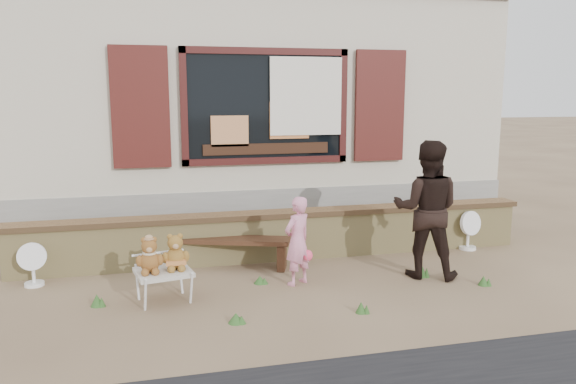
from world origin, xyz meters
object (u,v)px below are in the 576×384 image
object	(u,v)px
bench	(230,246)
folding_chair	(163,273)
teddy_bear_right	(175,251)
child	(297,241)
adult	(427,209)
teddy_bear_left	(150,254)

from	to	relation	value
bench	folding_chair	distance (m)	1.36
bench	folding_chair	world-z (taller)	bench
bench	teddy_bear_right	world-z (taller)	teddy_bear_right
child	teddy_bear_right	bearing A→B (deg)	-24.92
bench	child	world-z (taller)	child
bench	adult	bearing A→B (deg)	-2.24
teddy_bear_right	adult	bearing A→B (deg)	-9.45
folding_chair	adult	world-z (taller)	adult
teddy_bear_left	teddy_bear_right	bearing A→B (deg)	-0.00
bench	teddy_bear_left	bearing A→B (deg)	-113.71
teddy_bear_left	teddy_bear_right	size ratio (longest dim) A/B	0.98
child	adult	bearing A→B (deg)	145.16
bench	child	size ratio (longest dim) A/B	1.49
teddy_bear_left	teddy_bear_right	world-z (taller)	teddy_bear_right
teddy_bear_left	child	bearing A→B (deg)	-3.50
bench	teddy_bear_left	xyz separation A→B (m)	(-1.01, -1.07, 0.26)
bench	teddy_bear_right	size ratio (longest dim) A/B	3.93
teddy_bear_left	bench	bearing A→B (deg)	35.52
child	adult	world-z (taller)	adult
teddy_bear_left	teddy_bear_right	xyz separation A→B (m)	(0.27, 0.05, 0.00)
teddy_bear_left	adult	size ratio (longest dim) A/B	0.23
child	teddy_bear_left	bearing A→B (deg)	-24.23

